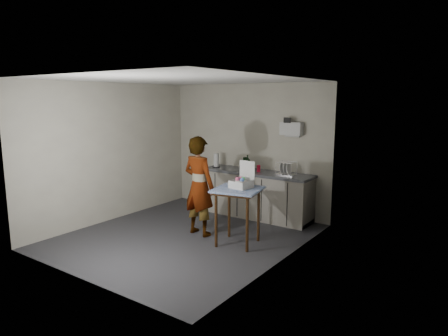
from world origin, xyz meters
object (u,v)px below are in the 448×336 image
Objects in this scene: kitchen_counter at (257,196)px; soap_bottle at (247,163)px; side_table at (238,196)px; dark_bottle at (245,163)px; standing_man at (199,186)px; soda_can at (259,168)px; dish_rack at (286,172)px; bakery_box at (242,182)px; paper_towel at (216,161)px.

soap_bottle is (-0.21, -0.02, 0.64)m from kitchen_counter.
side_table is 1.73m from dark_bottle.
standing_man is 12.94× the size of soda_can.
soda_can is at bearing -10.15° from dark_bottle.
dish_rack is (0.90, 1.46, 0.12)m from standing_man.
kitchen_counter is 0.55m from soda_can.
soap_bottle is 0.74× the size of bakery_box.
soda_can is at bearing 2.29° from paper_towel.
bakery_box is at bearing -42.05° from paper_towel.
soda_can is (0.05, -0.03, 0.55)m from kitchen_counter.
soda_can is 1.44m from bakery_box.
side_table is 2.60× the size of dish_rack.
soap_bottle is at bearing -88.77° from standing_man.
soda_can is 0.98m from paper_towel.
side_table is 1.49m from dish_rack.
dish_rack is (0.92, -0.03, -0.07)m from dark_bottle.
kitchen_counter is 1.59m from bakery_box.
standing_man is 1.72m from dish_rack.
side_table is 0.80m from standing_man.
dish_rack is at bearing 3.46° from soda_can.
dish_rack is 0.85× the size of bakery_box.
kitchen_counter is 7.31× the size of soap_bottle.
side_table reaches higher than kitchen_counter.
standing_man is at bearing -169.68° from bakery_box.
soap_bottle is at bearing 124.12° from bakery_box.
kitchen_counter is 6.38× the size of dish_rack.
kitchen_counter is at bearing 150.22° from soda_can.
bakery_box reaches higher than soda_can.
paper_towel is at bearing -170.73° from dark_bottle.
bakery_box reaches higher than dish_rack.
standing_man reaches higher than soap_bottle.
soap_bottle is at bearing -29.36° from dark_bottle.
side_table is 2.20× the size of bakery_box.
soap_bottle is at bearing -178.33° from dish_rack.
side_table is 0.23m from bakery_box.
standing_man is 1.50m from dark_bottle.
bakery_box is at bearing -61.59° from soap_bottle.
kitchen_counter is 1.32× the size of standing_man.
paper_towel is at bearing 143.66° from bakery_box.
dark_bottle is at bearing -85.03° from standing_man.
soda_can is at bearing -29.78° from kitchen_counter.
paper_towel is (-0.93, -0.07, 0.62)m from kitchen_counter.
side_table is 1.65m from soap_bottle.
paper_towel is 1.97m from bakery_box.
side_table is at bearing -61.54° from dark_bottle.
standing_man is at bearing -92.95° from soap_bottle.
bakery_box is at bearing -70.48° from soda_can.
soda_can is (0.33, 1.42, 0.13)m from standing_man.
paper_towel is (-1.45, 1.41, 0.25)m from side_table.
dark_bottle is 0.88× the size of paper_towel.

